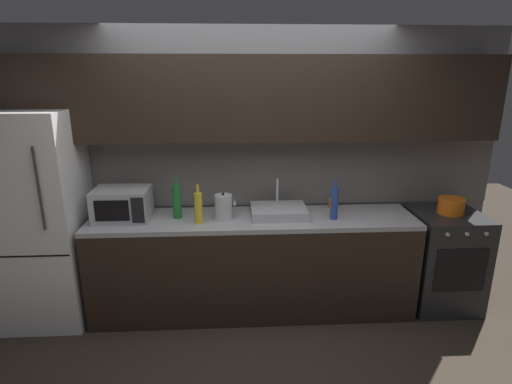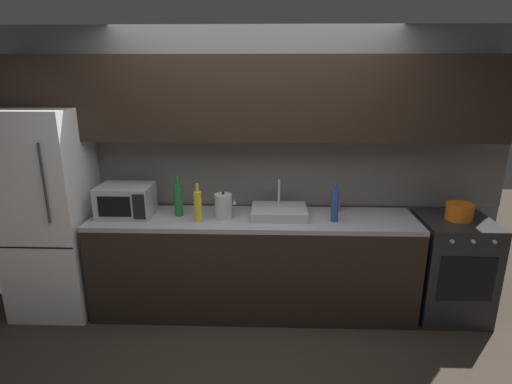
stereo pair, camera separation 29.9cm
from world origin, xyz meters
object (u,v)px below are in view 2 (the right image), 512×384
(wine_bottle_yellow, at_px, (198,206))
(wine_bottle_blue, at_px, (335,205))
(wine_bottle_green, at_px, (178,199))
(microwave, at_px, (126,200))
(cooking_pot, at_px, (459,212))
(refrigerator, at_px, (50,213))
(kettle, at_px, (224,206))
(oven_range, at_px, (450,267))
(mug_orange, at_px, (336,206))

(wine_bottle_yellow, distance_m, wine_bottle_blue, 1.15)
(wine_bottle_green, bearing_deg, wine_bottle_yellow, -34.53)
(microwave, distance_m, cooking_pot, 2.87)
(refrigerator, relative_size, wine_bottle_yellow, 5.56)
(microwave, relative_size, kettle, 1.93)
(microwave, bearing_deg, oven_range, -0.39)
(wine_bottle_blue, relative_size, mug_orange, 3.65)
(microwave, distance_m, mug_orange, 1.87)
(refrigerator, bearing_deg, mug_orange, 4.52)
(oven_range, relative_size, wine_bottle_green, 2.50)
(wine_bottle_green, distance_m, mug_orange, 1.41)
(refrigerator, height_order, wine_bottle_green, refrigerator)
(wine_bottle_yellow, height_order, cooking_pot, wine_bottle_yellow)
(wine_bottle_yellow, bearing_deg, cooking_pot, 2.81)
(kettle, distance_m, cooking_pot, 2.01)
(mug_orange, bearing_deg, wine_bottle_blue, -101.50)
(refrigerator, distance_m, oven_range, 3.58)
(oven_range, height_order, wine_bottle_yellow, wine_bottle_yellow)
(wine_bottle_blue, relative_size, wine_bottle_green, 0.95)
(microwave, height_order, wine_bottle_green, wine_bottle_green)
(kettle, xyz_separation_m, wine_bottle_blue, (0.94, -0.05, 0.03))
(refrigerator, xyz_separation_m, microwave, (0.68, 0.02, 0.12))
(wine_bottle_green, bearing_deg, refrigerator, -178.83)
(oven_range, height_order, kettle, kettle)
(kettle, xyz_separation_m, wine_bottle_yellow, (-0.21, -0.08, 0.03))
(refrigerator, distance_m, wine_bottle_green, 1.15)
(refrigerator, distance_m, wine_bottle_yellow, 1.34)
(wine_bottle_yellow, bearing_deg, mug_orange, 14.41)
(refrigerator, bearing_deg, wine_bottle_yellow, -4.67)
(refrigerator, relative_size, oven_range, 2.04)
(refrigerator, bearing_deg, wine_bottle_blue, -1.77)
(oven_range, relative_size, microwave, 1.96)
(refrigerator, xyz_separation_m, kettle, (1.54, -0.03, 0.09))
(wine_bottle_blue, bearing_deg, mug_orange, 78.50)
(refrigerator, xyz_separation_m, oven_range, (3.55, -0.00, -0.47))
(oven_range, distance_m, mug_orange, 1.14)
(wine_bottle_blue, bearing_deg, wine_bottle_green, 175.73)
(cooking_pot, bearing_deg, microwave, 179.64)
(wine_bottle_yellow, bearing_deg, refrigerator, 175.33)
(oven_range, height_order, cooking_pot, cooking_pot)
(mug_orange, distance_m, cooking_pot, 1.03)
(microwave, relative_size, wine_bottle_yellow, 1.40)
(wine_bottle_blue, bearing_deg, oven_range, 4.06)
(refrigerator, height_order, kettle, refrigerator)
(refrigerator, bearing_deg, kettle, -0.96)
(wine_bottle_blue, height_order, wine_bottle_green, wine_bottle_green)
(microwave, bearing_deg, wine_bottle_yellow, -11.03)
(mug_orange, bearing_deg, oven_range, -11.34)
(kettle, bearing_deg, wine_bottle_blue, -3.10)
(kettle, height_order, wine_bottle_yellow, wine_bottle_yellow)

